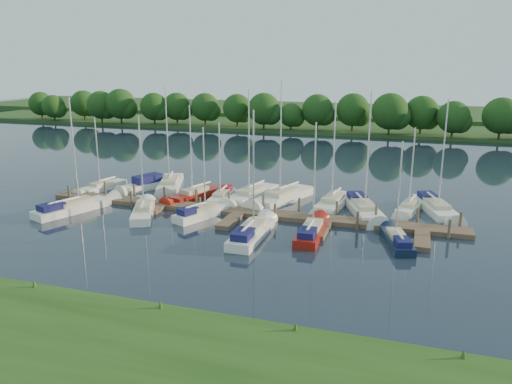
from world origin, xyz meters
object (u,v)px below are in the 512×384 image
(dock, at_px, (239,214))
(sailboat_n_5, at_px, (250,196))
(motorboat, at_px, (146,185))
(sailboat_n_0, at_px, (102,188))
(sailboat_s_2, at_px, (202,214))

(dock, bearing_deg, sailboat_n_5, 98.24)
(sailboat_n_5, bearing_deg, dock, 109.58)
(dock, distance_m, sailboat_n_5, 5.87)
(motorboat, bearing_deg, dock, 176.70)
(dock, xyz_separation_m, motorboat, (-13.22, 6.25, 0.18))
(dock, height_order, sailboat_n_0, sailboat_n_0)
(motorboat, xyz_separation_m, sailboat_s_2, (10.22, -7.76, -0.04))
(sailboat_n_0, bearing_deg, sailboat_n_5, -162.10)
(sailboat_n_5, distance_m, sailboat_s_2, 7.63)
(motorboat, relative_size, sailboat_s_2, 0.77)
(dock, xyz_separation_m, sailboat_n_0, (-17.56, 4.25, 0.07))
(sailboat_s_2, bearing_deg, sailboat_n_5, 96.67)
(sailboat_n_0, height_order, motorboat, sailboat_n_0)
(motorboat, bearing_deg, sailboat_n_0, 46.78)
(sailboat_n_0, distance_m, sailboat_n_5, 16.79)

